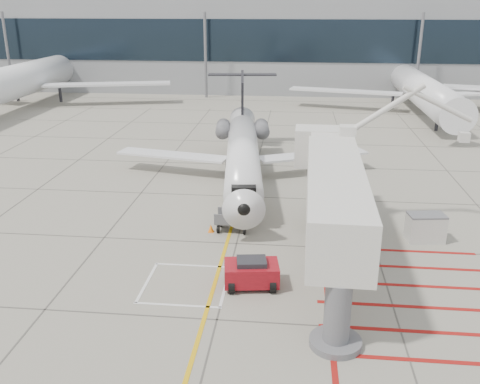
# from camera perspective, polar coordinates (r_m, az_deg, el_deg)

# --- Properties ---
(ground_plane) EXTENTS (260.00, 260.00, 0.00)m
(ground_plane) POSITION_cam_1_polar(r_m,az_deg,el_deg) (27.88, -1.29, -9.00)
(ground_plane) COLOR gray
(ground_plane) RESTS_ON ground
(regional_jet) EXTENTS (24.07, 29.05, 7.07)m
(regional_jet) POSITION_cam_1_polar(r_m,az_deg,el_deg) (39.35, 0.33, 5.18)
(regional_jet) COLOR white
(regional_jet) RESTS_ON ground_plane
(jet_bridge) EXTENTS (9.27, 18.88, 7.47)m
(jet_bridge) POSITION_cam_1_polar(r_m,az_deg,el_deg) (27.18, 10.03, -1.42)
(jet_bridge) COLOR silver
(jet_bridge) RESTS_ON ground_plane
(pushback_tug) EXTENTS (2.87, 2.01, 1.56)m
(pushback_tug) POSITION_cam_1_polar(r_m,az_deg,el_deg) (26.66, 1.23, -8.52)
(pushback_tug) COLOR maroon
(pushback_tug) RESTS_ON ground_plane
(baggage_cart) EXTENTS (2.15, 1.43, 1.31)m
(baggage_cart) POSITION_cam_1_polar(r_m,az_deg,el_deg) (32.91, -0.79, -3.07)
(baggage_cart) COLOR #525356
(baggage_cart) RESTS_ON ground_plane
(ground_power_unit) EXTENTS (2.26, 1.50, 1.67)m
(ground_power_unit) POSITION_cam_1_polar(r_m,az_deg,el_deg) (33.30, 19.19, -3.61)
(ground_power_unit) COLOR beige
(ground_power_unit) RESTS_ON ground_plane
(cone_nose) EXTENTS (0.36, 0.36, 0.49)m
(cone_nose) POSITION_cam_1_polar(r_m,az_deg,el_deg) (32.92, -3.12, -3.87)
(cone_nose) COLOR orange
(cone_nose) RESTS_ON ground_plane
(cone_side) EXTENTS (0.32, 0.32, 0.44)m
(cone_side) POSITION_cam_1_polar(r_m,az_deg,el_deg) (34.31, 1.15, -2.88)
(cone_side) COLOR orange
(cone_side) RESTS_ON ground_plane
(terminal_building) EXTENTS (180.00, 28.00, 14.00)m
(terminal_building) POSITION_cam_1_polar(r_m,az_deg,el_deg) (94.73, 10.45, 15.49)
(terminal_building) COLOR gray
(terminal_building) RESTS_ON ground_plane
(terminal_glass_band) EXTENTS (180.00, 0.10, 6.00)m
(terminal_glass_band) POSITION_cam_1_polar(r_m,az_deg,el_deg) (80.69, 11.21, 15.48)
(terminal_glass_band) COLOR black
(terminal_glass_band) RESTS_ON ground_plane
(bg_aircraft_b) EXTENTS (38.02, 42.25, 12.67)m
(bg_aircraft_b) POSITION_cam_1_polar(r_m,az_deg,el_deg) (79.33, -21.80, 13.22)
(bg_aircraft_b) COLOR silver
(bg_aircraft_b) RESTS_ON ground_plane
(bg_aircraft_c) EXTENTS (32.55, 36.17, 10.85)m
(bg_aircraft_c) POSITION_cam_1_polar(r_m,az_deg,el_deg) (72.39, 18.69, 12.35)
(bg_aircraft_c) COLOR silver
(bg_aircraft_c) RESTS_ON ground_plane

